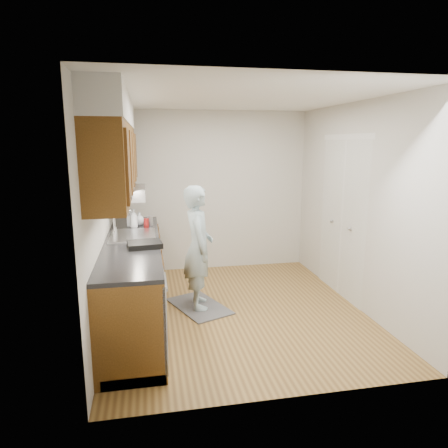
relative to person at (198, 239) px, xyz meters
name	(u,v)px	position (x,y,z in m)	size (l,w,h in m)	color
floor	(236,310)	(0.43, -0.18, -0.87)	(3.50, 3.50, 0.00)	olive
ceiling	(237,97)	(0.43, -0.18, 1.63)	(3.50, 3.50, 0.00)	white
wall_left	(103,214)	(-1.07, -0.18, 0.38)	(0.02, 3.50, 2.50)	beige
wall_right	(355,206)	(1.93, -0.18, 0.38)	(0.02, 3.50, 2.50)	beige
wall_back	(213,192)	(0.43, 1.57, 0.38)	(3.00, 0.02, 2.50)	beige
counter	(134,278)	(-0.77, -0.19, -0.38)	(0.64, 2.80, 1.30)	brown
upper_cabinets	(116,149)	(-0.90, -0.14, 1.08)	(0.47, 2.80, 1.21)	brown
closet_door	(342,219)	(1.92, 0.12, 0.16)	(0.02, 1.22, 2.05)	white
floor_mat	(199,306)	(0.00, 0.00, -0.86)	(0.51, 0.87, 0.02)	#5A5A5C
person	(198,239)	(0.00, 0.00, 0.00)	(0.60, 0.40, 1.71)	#9BB4BC
soap_bottle_a	(134,219)	(-0.76, 0.46, 0.19)	(0.10, 0.10, 0.25)	white
soap_bottle_b	(131,218)	(-0.80, 0.61, 0.17)	(0.09, 0.09, 0.20)	white
soap_bottle_c	(139,218)	(-0.70, 0.66, 0.16)	(0.14, 0.14, 0.17)	white
soda_can	(146,223)	(-0.61, 0.46, 0.13)	(0.07, 0.07, 0.12)	#AC1E1D
steel_can	(150,220)	(-0.56, 0.60, 0.14)	(0.07, 0.07, 0.13)	#A5A5AA
dish_rack	(145,244)	(-0.63, -0.52, 0.10)	(0.35, 0.29, 0.05)	black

